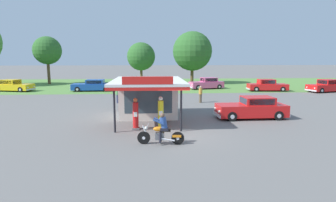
% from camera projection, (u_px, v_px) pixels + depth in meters
% --- Properties ---
extents(ground_plane, '(300.00, 300.00, 0.00)m').
position_uv_depth(ground_plane, '(181.00, 134.00, 15.56)').
color(ground_plane, slate).
extents(grass_verge_strip, '(120.00, 24.00, 0.01)m').
position_uv_depth(grass_verge_strip, '(160.00, 84.00, 45.13)').
color(grass_verge_strip, '#56843D').
rests_on(grass_verge_strip, ground).
extents(service_station_kiosk, '(4.73, 6.90, 3.24)m').
position_uv_depth(service_station_kiosk, '(148.00, 95.00, 19.90)').
color(service_station_kiosk, silver).
rests_on(service_station_kiosk, ground).
extents(gas_pump_nearside, '(0.44, 0.44, 1.90)m').
position_uv_depth(gas_pump_nearside, '(136.00, 115.00, 16.52)').
color(gas_pump_nearside, slate).
rests_on(gas_pump_nearside, ground).
extents(gas_pump_offside, '(0.44, 0.44, 1.99)m').
position_uv_depth(gas_pump_offside, '(161.00, 114.00, 16.61)').
color(gas_pump_offside, slate).
rests_on(gas_pump_offside, ground).
extents(motorcycle_with_rider, '(2.33, 0.70, 1.58)m').
position_uv_depth(motorcycle_with_rider, '(161.00, 131.00, 13.64)').
color(motorcycle_with_rider, black).
rests_on(motorcycle_with_rider, ground).
extents(featured_classic_sedan, '(5.07, 2.00, 1.54)m').
position_uv_depth(featured_classic_sedan, '(252.00, 108.00, 19.59)').
color(featured_classic_sedan, red).
rests_on(featured_classic_sedan, ground).
extents(parked_car_back_row_right, '(5.21, 3.00, 1.58)m').
position_uv_depth(parked_car_back_row_right, '(327.00, 86.00, 34.84)').
color(parked_car_back_row_right, red).
rests_on(parked_car_back_row_right, ground).
extents(parked_car_second_row_spare, '(5.35, 3.03, 1.50)m').
position_uv_depth(parked_car_second_row_spare, '(13.00, 86.00, 35.65)').
color(parked_car_second_row_spare, gold).
rests_on(parked_car_second_row_spare, ground).
extents(parked_car_back_row_centre_right, '(5.48, 2.08, 1.48)m').
position_uv_depth(parked_car_back_row_centre_right, '(93.00, 86.00, 35.82)').
color(parked_car_back_row_centre_right, '#19479E').
rests_on(parked_car_back_row_centre_right, ground).
extents(parked_car_back_row_centre, '(5.12, 2.84, 1.57)m').
position_uv_depth(parked_car_back_row_centre, '(207.00, 84.00, 38.37)').
color(parked_car_back_row_centre, '#E55993').
rests_on(parked_car_back_row_centre, ground).
extents(parked_car_back_row_centre_left, '(5.14, 2.11, 1.54)m').
position_uv_depth(parked_car_back_row_centre_left, '(149.00, 87.00, 34.24)').
color(parked_car_back_row_centre_left, '#B7B7BC').
rests_on(parked_car_back_row_centre_left, ground).
extents(parked_car_back_row_far_right, '(5.25, 2.27, 1.53)m').
position_uv_depth(parked_car_back_row_far_right, '(267.00, 86.00, 35.88)').
color(parked_car_back_row_far_right, red).
rests_on(parked_car_back_row_far_right, ground).
extents(bystander_admiring_sedan, '(0.34, 0.34, 1.61)m').
position_uv_depth(bystander_admiring_sedan, '(200.00, 94.00, 26.45)').
color(bystander_admiring_sedan, brown).
rests_on(bystander_admiring_sedan, ground).
extents(bystander_strolling_foreground, '(0.34, 0.34, 1.56)m').
position_uv_depth(bystander_strolling_foreground, '(118.00, 94.00, 26.24)').
color(bystander_strolling_foreground, '#2D3351').
rests_on(bystander_strolling_foreground, ground).
extents(tree_oak_centre, '(6.49, 6.49, 8.62)m').
position_uv_depth(tree_oak_centre, '(192.00, 52.00, 45.55)').
color(tree_oak_centre, brown).
rests_on(tree_oak_centre, ground).
extents(tree_oak_distant_spare, '(4.54, 4.54, 7.75)m').
position_uv_depth(tree_oak_distant_spare, '(47.00, 51.00, 44.77)').
color(tree_oak_distant_spare, brown).
rests_on(tree_oak_distant_spare, ground).
extents(tree_oak_far_right, '(4.53, 4.53, 6.76)m').
position_uv_depth(tree_oak_far_right, '(141.00, 57.00, 44.45)').
color(tree_oak_far_right, brown).
rests_on(tree_oak_far_right, ground).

